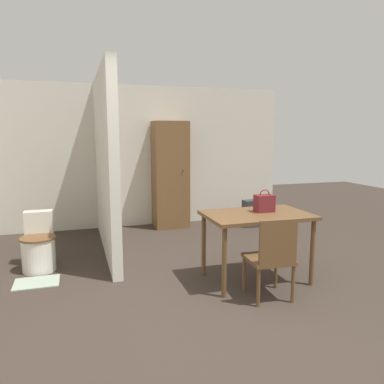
{
  "coord_description": "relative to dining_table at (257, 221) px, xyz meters",
  "views": [
    {
      "loc": [
        -0.99,
        -2.75,
        1.67
      ],
      "look_at": [
        0.38,
        1.57,
        0.95
      ],
      "focal_mm": 35.0,
      "sensor_mm": 36.0,
      "label": 1
    }
  ],
  "objects": [
    {
      "name": "ground_plane",
      "position": [
        -0.94,
        -0.93,
        -0.69
      ],
      "size": [
        16.0,
        16.0,
        0.0
      ],
      "primitive_type": "plane",
      "color": "#382D26"
    },
    {
      "name": "wall_back",
      "position": [
        -0.94,
        3.04,
        0.56
      ],
      "size": [
        5.66,
        0.12,
        2.5
      ],
      "color": "beige",
      "rests_on": "ground_plane"
    },
    {
      "name": "partition_wall",
      "position": [
        -1.51,
        1.7,
        0.56
      ],
      "size": [
        0.12,
        2.57,
        2.5
      ],
      "color": "beige",
      "rests_on": "ground_plane"
    },
    {
      "name": "dining_table",
      "position": [
        0.0,
        0.0,
        0.0
      ],
      "size": [
        1.16,
        0.75,
        0.78
      ],
      "color": "brown",
      "rests_on": "ground_plane"
    },
    {
      "name": "wooden_chair",
      "position": [
        -0.1,
        -0.51,
        -0.23
      ],
      "size": [
        0.45,
        0.45,
        0.86
      ],
      "rotation": [
        0.0,
        0.0,
        -0.06
      ],
      "color": "brown",
      "rests_on": "ground_plane"
    },
    {
      "name": "toilet",
      "position": [
        -2.39,
        1.12,
        -0.41
      ],
      "size": [
        0.42,
        0.56,
        0.69
      ],
      "color": "silver",
      "rests_on": "ground_plane"
    },
    {
      "name": "handbag",
      "position": [
        0.12,
        0.06,
        0.19
      ],
      "size": [
        0.21,
        0.14,
        0.26
      ],
      "color": "maroon",
      "rests_on": "dining_table"
    },
    {
      "name": "wooden_cabinet",
      "position": [
        -0.31,
        2.73,
        0.25
      ],
      "size": [
        0.59,
        0.49,
        1.87
      ],
      "color": "brown",
      "rests_on": "ground_plane"
    },
    {
      "name": "bath_mat",
      "position": [
        -2.39,
        0.65,
        -0.69
      ],
      "size": [
        0.48,
        0.36,
        0.01
      ],
      "color": "#99A899",
      "rests_on": "ground_plane"
    },
    {
      "name": "space_heater",
      "position": [
        1.08,
        2.29,
        -0.45
      ],
      "size": [
        0.3,
        0.21,
        0.48
      ],
      "color": "#2D2D33",
      "rests_on": "ground_plane"
    }
  ]
}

